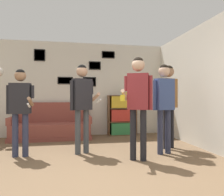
% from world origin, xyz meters
% --- Properties ---
extents(ground_plane, '(20.00, 20.00, 0.00)m').
position_xyz_m(ground_plane, '(0.00, 0.00, 0.00)').
color(ground_plane, brown).
extents(wall_back, '(7.37, 0.08, 2.70)m').
position_xyz_m(wall_back, '(-0.00, 3.71, 1.36)').
color(wall_back, silver).
rests_on(wall_back, ground_plane).
extents(wall_right, '(0.06, 6.08, 2.70)m').
position_xyz_m(wall_right, '(2.51, 1.84, 1.35)').
color(wall_right, silver).
rests_on(wall_right, ground_plane).
extents(couch, '(2.09, 0.80, 0.97)m').
position_xyz_m(couch, '(-0.79, 3.30, 0.31)').
color(couch, brown).
rests_on(couch, ground_plane).
extents(bookshelf, '(0.83, 0.30, 1.17)m').
position_xyz_m(bookshelf, '(1.19, 3.49, 0.58)').
color(bookshelf, brown).
rests_on(bookshelf, ground_plane).
extents(person_player_foreground_left, '(0.50, 0.46, 1.63)m').
position_xyz_m(person_player_foreground_left, '(-1.21, 1.56, 1.00)').
color(person_player_foreground_left, '#2D334C').
rests_on(person_player_foreground_left, ground_plane).
extents(person_player_foreground_center, '(0.59, 0.41, 1.75)m').
position_xyz_m(person_player_foreground_center, '(-0.07, 1.57, 1.09)').
color(person_player_foreground_center, '#3D4247').
rests_on(person_player_foreground_center, ground_plane).
extents(person_watcher_holding_cup, '(0.59, 0.38, 1.81)m').
position_xyz_m(person_watcher_holding_cup, '(0.87, 0.92, 1.13)').
color(person_watcher_holding_cup, black).
rests_on(person_watcher_holding_cup, ground_plane).
extents(person_spectator_near_bookshelf, '(0.49, 0.27, 1.75)m').
position_xyz_m(person_spectator_near_bookshelf, '(1.51, 1.26, 1.08)').
color(person_spectator_near_bookshelf, '#2D334C').
rests_on(person_spectator_near_bookshelf, ground_plane).
extents(person_spectator_far_right, '(0.46, 0.33, 1.80)m').
position_xyz_m(person_spectator_far_right, '(1.80, 1.67, 1.12)').
color(person_spectator_far_right, black).
rests_on(person_spectator_far_right, ground_plane).
extents(bottle_on_floor, '(0.07, 0.07, 0.30)m').
position_xyz_m(bottle_on_floor, '(-1.29, 2.54, 0.12)').
color(bottle_on_floor, brown).
rests_on(bottle_on_floor, ground_plane).
extents(drinking_cup, '(0.08, 0.08, 0.10)m').
position_xyz_m(drinking_cup, '(1.30, 3.49, 1.22)').
color(drinking_cup, yellow).
rests_on(drinking_cup, bookshelf).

